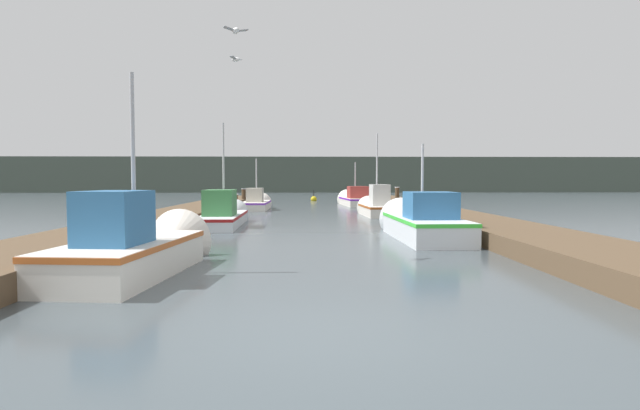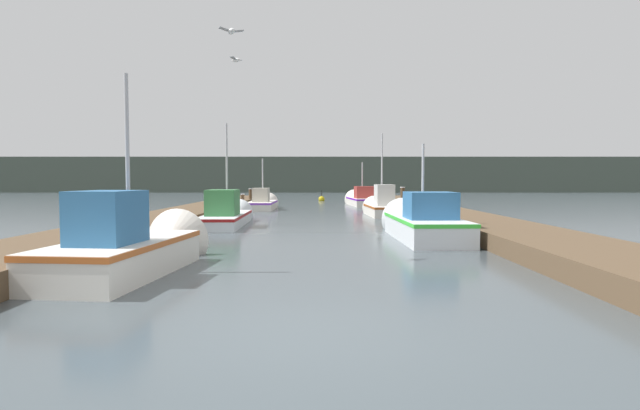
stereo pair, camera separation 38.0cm
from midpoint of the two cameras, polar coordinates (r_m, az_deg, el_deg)
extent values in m
plane|color=#424C51|center=(5.97, -0.64, -14.75)|extent=(200.00, 200.00, 0.00)
cube|color=brown|center=(22.51, -15.18, -1.19)|extent=(2.56, 40.00, 0.46)
cube|color=brown|center=(22.49, 14.47, -1.18)|extent=(2.56, 40.00, 0.46)
cube|color=#424C42|center=(75.75, -0.29, 3.44)|extent=(120.00, 16.00, 4.88)
cube|color=silver|center=(10.08, -20.96, -5.68)|extent=(2.00, 4.07, 0.67)
cube|color=#BE5C26|center=(10.04, -20.98, -4.13)|extent=(2.03, 4.10, 0.10)
cone|color=silver|center=(12.22, -16.03, -4.11)|extent=(1.61, 0.95, 1.54)
cube|color=#2D6699|center=(9.56, -22.35, -1.31)|extent=(1.10, 1.35, 0.94)
cylinder|color=#B2B2B7|center=(10.25, -20.42, 5.22)|extent=(0.08, 0.08, 3.16)
cube|color=silver|center=(15.34, 12.35, -2.63)|extent=(1.80, 4.77, 0.68)
cube|color=green|center=(15.32, 12.36, -1.58)|extent=(1.84, 4.80, 0.10)
cone|color=silver|center=(18.15, 10.12, -1.75)|extent=(1.62, 1.10, 1.60)
cube|color=#2D6699|center=(14.72, 12.94, -0.04)|extent=(1.38, 1.37, 0.77)
cylinder|color=#B2B2B7|center=(15.62, 12.09, 2.80)|extent=(0.08, 0.08, 2.22)
cube|color=silver|center=(19.85, -10.46, -1.67)|extent=(1.56, 5.23, 0.46)
cube|color=maroon|center=(19.84, -10.46, -1.18)|extent=(1.59, 5.26, 0.10)
cone|color=silver|center=(22.92, -9.27, -1.04)|extent=(1.39, 1.06, 1.36)
cube|color=#387A42|center=(19.16, -10.78, 0.29)|extent=(1.14, 1.58, 0.96)
cylinder|color=#B2B2B7|center=(20.17, -10.34, 4.13)|extent=(0.08, 0.08, 3.57)
cube|color=silver|center=(24.83, 7.34, -0.64)|extent=(1.55, 3.78, 0.53)
cube|color=#A54E1D|center=(24.82, 7.34, -0.16)|extent=(1.58, 3.81, 0.10)
cone|color=silver|center=(27.04, 6.47, -0.34)|extent=(1.34, 0.86, 1.30)
cube|color=silver|center=(24.34, 7.55, 1.13)|extent=(0.90, 1.14, 1.03)
cylinder|color=#B2B2B7|center=(25.06, 7.25, 4.07)|extent=(0.08, 0.08, 3.55)
cube|color=silver|center=(30.07, -6.53, -0.05)|extent=(1.47, 4.36, 0.49)
cube|color=purple|center=(30.06, -6.53, 0.31)|extent=(1.50, 4.39, 0.10)
cone|color=silver|center=(32.76, -6.01, 0.20)|extent=(1.39, 1.07, 1.39)
cube|color=#B2AD9E|center=(29.50, -6.65, 1.16)|extent=(0.91, 1.22, 0.81)
cylinder|color=#B2B2B7|center=(30.35, -6.48, 2.87)|extent=(0.08, 0.08, 2.57)
cube|color=silver|center=(34.45, 4.99, 0.38)|extent=(2.07, 4.89, 0.54)
cube|color=#6815BB|center=(34.44, 4.99, 0.73)|extent=(2.11, 4.93, 0.10)
cone|color=silver|center=(37.37, 4.17, 0.58)|extent=(1.67, 1.30, 1.57)
cube|color=#99332D|center=(33.84, 5.18, 1.47)|extent=(1.39, 1.51, 0.80)
cylinder|color=#B2B2B7|center=(34.77, 4.89, 2.87)|extent=(0.08, 0.08, 2.46)
cylinder|color=#473523|center=(34.85, -7.84, 0.88)|extent=(0.32, 0.32, 1.13)
cylinder|color=silver|center=(34.84, -7.85, 1.84)|extent=(0.36, 0.36, 0.04)
cylinder|color=#473523|center=(26.65, 9.55, 0.49)|extent=(0.22, 0.22, 1.37)
cylinder|color=silver|center=(26.63, 9.56, 2.01)|extent=(0.25, 0.25, 0.04)
cylinder|color=#473523|center=(29.90, -8.74, 0.32)|extent=(0.20, 0.20, 0.91)
cylinder|color=silver|center=(29.88, -8.75, 1.23)|extent=(0.23, 0.23, 0.04)
sphere|color=gold|center=(41.70, 0.18, 0.67)|extent=(0.52, 0.52, 0.52)
cylinder|color=black|center=(41.69, 0.18, 1.36)|extent=(0.06, 0.06, 0.50)
ellipsoid|color=white|center=(15.72, -9.14, 16.06)|extent=(0.31, 0.23, 0.12)
cube|color=gray|center=(15.61, -9.41, 16.22)|extent=(0.21, 0.30, 0.07)
cube|color=gray|center=(15.84, -8.87, 16.03)|extent=(0.21, 0.30, 0.07)
ellipsoid|color=white|center=(11.70, -9.40, 19.01)|extent=(0.25, 0.31, 0.12)
cube|color=gray|center=(11.75, -8.73, 19.05)|extent=(0.30, 0.23, 0.07)
cube|color=gray|center=(11.67, -10.09, 19.15)|extent=(0.30, 0.23, 0.07)
camera|label=1|loc=(0.19, -89.42, 0.03)|focal=28.00mm
camera|label=2|loc=(0.19, 90.58, -0.03)|focal=28.00mm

